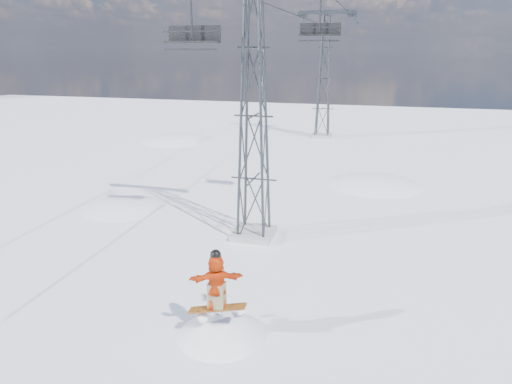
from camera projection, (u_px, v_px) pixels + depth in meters
ground at (158, 336)px, 13.65m from camera, size 120.00×120.00×0.00m
snow_terrain at (231, 276)px, 37.29m from camera, size 39.00×37.00×22.00m
lift_tower_near at (254, 117)px, 19.18m from camera, size 5.20×1.80×11.43m
lift_tower_far at (324, 79)px, 42.21m from camera, size 5.20×1.80×11.43m
haul_cables at (302, 3)px, 28.14m from camera, size 4.46×51.00×0.06m
snowboarder_jump at (223, 380)px, 14.19m from camera, size 4.40×4.40×6.86m
lift_chair_near at (193, 36)px, 17.85m from camera, size 2.18×0.63×2.71m
lift_chair_mid at (320, 31)px, 20.77m from camera, size 1.88×0.54×2.34m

